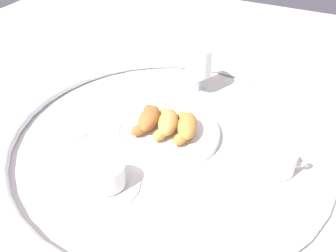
{
  "coord_description": "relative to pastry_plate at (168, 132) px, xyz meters",
  "views": [
    {
      "loc": [
        -0.63,
        -0.31,
        0.58
      ],
      "look_at": [
        0.02,
        0.01,
        0.03
      ],
      "focal_mm": 39.2,
      "sensor_mm": 36.0,
      "label": 1
    }
  ],
  "objects": [
    {
      "name": "ground_plane",
      "position": [
        -0.02,
        -0.01,
        -0.01
      ],
      "size": [
        2.2,
        2.2,
        0.0
      ],
      "primitive_type": "plane",
      "color": "silver"
    },
    {
      "name": "table_chrome_rim",
      "position": [
        -0.02,
        -0.01,
        0.0
      ],
      "size": [
        0.8,
        0.8,
        0.02
      ],
      "primitive_type": "torus",
      "color": "silver",
      "rests_on": "ground_plane"
    },
    {
      "name": "pastry_plate",
      "position": [
        0.0,
        0.0,
        0.0
      ],
      "size": [
        0.26,
        0.26,
        0.02
      ],
      "color": "white",
      "rests_on": "ground_plane"
    },
    {
      "name": "croissant_large",
      "position": [
        0.01,
        -0.05,
        0.03
      ],
      "size": [
        0.13,
        0.09,
        0.04
      ],
      "color": "#CC893D",
      "rests_on": "pastry_plate"
    },
    {
      "name": "croissant_small",
      "position": [
        -0.0,
        0.0,
        0.03
      ],
      "size": [
        0.13,
        0.09,
        0.04
      ],
      "color": "#D6994C",
      "rests_on": "pastry_plate"
    },
    {
      "name": "croissant_extra",
      "position": [
        -0.01,
        0.05,
        0.03
      ],
      "size": [
        0.13,
        0.08,
        0.04
      ],
      "color": "#AD6B33",
      "rests_on": "pastry_plate"
    },
    {
      "name": "coffee_cup_near",
      "position": [
        -0.01,
        -0.28,
        0.01
      ],
      "size": [
        0.14,
        0.14,
        0.06
      ],
      "color": "white",
      "rests_on": "ground_plane"
    },
    {
      "name": "coffee_cup_far",
      "position": [
        -0.21,
        0.04,
        0.01
      ],
      "size": [
        0.14,
        0.14,
        0.06
      ],
      "color": "white",
      "rests_on": "ground_plane"
    },
    {
      "name": "juice_glass_left",
      "position": [
        0.23,
        0.01,
        0.08
      ],
      "size": [
        0.08,
        0.08,
        0.14
      ],
      "color": "white",
      "rests_on": "ground_plane"
    },
    {
      "name": "sugar_packet",
      "position": [
        -0.1,
        0.21,
        -0.01
      ],
      "size": [
        0.05,
        0.04,
        0.01
      ],
      "primitive_type": "cube",
      "rotation": [
        0.0,
        0.0,
        -0.14
      ],
      "color": "white",
      "rests_on": "ground_plane"
    }
  ]
}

